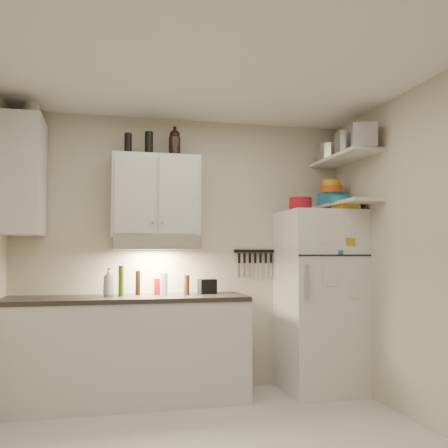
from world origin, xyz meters
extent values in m
cube|color=white|center=(0.00, 0.00, 2.61)|extent=(3.20, 3.00, 0.02)
cube|color=beige|center=(0.00, 1.51, 1.30)|extent=(3.20, 0.02, 2.60)
cube|color=beige|center=(1.61, 0.00, 1.30)|extent=(0.02, 3.00, 2.60)
cube|color=silver|center=(-0.55, 1.20, 0.44)|extent=(2.10, 0.60, 0.88)
cube|color=#2D2926|center=(-0.55, 1.20, 0.90)|extent=(2.10, 0.62, 0.04)
cube|color=silver|center=(-0.30, 1.33, 1.83)|extent=(0.80, 0.33, 0.75)
cube|color=silver|center=(-1.44, 1.20, 1.95)|extent=(0.33, 0.55, 1.00)
cube|color=silver|center=(-0.30, 1.27, 1.39)|extent=(0.76, 0.46, 0.12)
cube|color=silver|center=(1.25, 1.16, 0.85)|extent=(0.70, 0.68, 1.70)
cube|color=silver|center=(1.45, 1.02, 2.20)|extent=(0.30, 0.95, 0.03)
cube|color=silver|center=(1.45, 1.02, 1.76)|extent=(0.30, 0.95, 0.03)
cube|color=black|center=(0.70, 1.49, 1.32)|extent=(0.42, 0.02, 0.03)
cylinder|color=maroon|center=(1.05, 1.13, 1.76)|extent=(0.23, 0.23, 0.12)
cube|color=#B99917|center=(1.42, 0.95, 1.74)|extent=(0.18, 0.23, 0.08)
cylinder|color=silver|center=(1.36, 1.03, 1.74)|extent=(0.07, 0.07, 0.09)
cylinder|color=silver|center=(1.48, 1.37, 2.31)|extent=(0.35, 0.35, 0.19)
cube|color=#AAAAAD|center=(1.45, 0.92, 2.32)|extent=(0.24, 0.22, 0.21)
cube|color=#AAAAAD|center=(1.44, 0.62, 2.32)|extent=(0.27, 0.27, 0.21)
cylinder|color=#1A738F|center=(1.43, 1.25, 1.83)|extent=(0.28, 0.28, 0.11)
cylinder|color=#D55314|center=(1.41, 1.21, 1.92)|extent=(0.23, 0.23, 0.07)
cylinder|color=gold|center=(1.41, 1.21, 1.98)|extent=(0.18, 0.18, 0.06)
cylinder|color=#1A738F|center=(1.39, 0.98, 1.80)|extent=(0.25, 0.25, 0.05)
cylinder|color=black|center=(-0.37, 1.31, 2.31)|extent=(0.09, 0.09, 0.22)
cylinder|color=black|center=(-0.55, 1.32, 2.30)|extent=(0.07, 0.07, 0.20)
cylinder|color=silver|center=(-1.38, 1.26, 2.54)|extent=(0.17, 0.17, 0.18)
imported|color=silver|center=(-0.71, 1.23, 1.06)|extent=(0.13, 0.13, 0.28)
cylinder|color=brown|center=(-0.03, 1.21, 1.01)|extent=(0.07, 0.07, 0.18)
cylinder|color=#395E17|center=(-0.60, 1.20, 1.05)|extent=(0.06, 0.06, 0.27)
cylinder|color=black|center=(-0.45, 1.32, 1.03)|extent=(0.06, 0.06, 0.22)
cylinder|color=silver|center=(-0.23, 1.24, 1.02)|extent=(0.07, 0.07, 0.20)
cylinder|color=maroon|center=(-0.27, 1.32, 0.99)|extent=(0.09, 0.09, 0.15)
cube|color=black|center=(0.19, 1.33, 0.99)|extent=(0.17, 0.14, 0.14)
camera|label=1|loc=(-0.74, -3.28, 1.30)|focal=40.00mm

